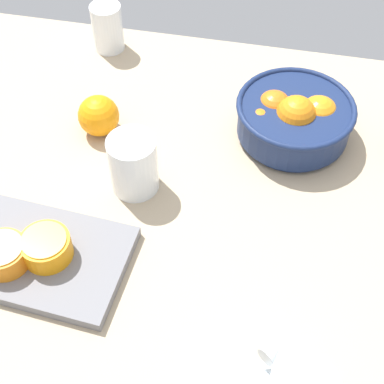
{
  "coord_description": "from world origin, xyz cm",
  "views": [
    {
      "loc": [
        9.05,
        -63.7,
        85.52
      ],
      "look_at": [
        -3.87,
        -0.82,
        6.61
      ],
      "focal_mm": 53.69,
      "sensor_mm": 36.0,
      "label": 1
    }
  ],
  "objects_px": {
    "orange_half_1": "(4,254)",
    "loose_orange_2": "(99,116)",
    "fruit_bowl": "(293,118)",
    "orange_half_0": "(46,247)",
    "juice_glass": "(134,167)",
    "second_glass": "(108,30)",
    "cutting_board": "(44,257)"
  },
  "relations": [
    {
      "from": "orange_half_1",
      "to": "loose_orange_2",
      "type": "xyz_separation_m",
      "value": [
        0.05,
        0.36,
        -0.0
      ]
    },
    {
      "from": "fruit_bowl",
      "to": "orange_half_0",
      "type": "distance_m",
      "value": 0.55
    },
    {
      "from": "juice_glass",
      "to": "second_glass",
      "type": "height_order",
      "value": "juice_glass"
    },
    {
      "from": "juice_glass",
      "to": "orange_half_1",
      "type": "xyz_separation_m",
      "value": [
        -0.16,
        -0.23,
        -0.01
      ]
    },
    {
      "from": "cutting_board",
      "to": "orange_half_1",
      "type": "relative_size",
      "value": 3.42
    },
    {
      "from": "second_glass",
      "to": "orange_half_1",
      "type": "relative_size",
      "value": 1.34
    },
    {
      "from": "cutting_board",
      "to": "orange_half_0",
      "type": "relative_size",
      "value": 3.31
    },
    {
      "from": "cutting_board",
      "to": "orange_half_0",
      "type": "height_order",
      "value": "orange_half_0"
    },
    {
      "from": "fruit_bowl",
      "to": "cutting_board",
      "type": "relative_size",
      "value": 0.84
    },
    {
      "from": "juice_glass",
      "to": "orange_half_1",
      "type": "relative_size",
      "value": 1.43
    },
    {
      "from": "fruit_bowl",
      "to": "second_glass",
      "type": "distance_m",
      "value": 0.5
    },
    {
      "from": "juice_glass",
      "to": "orange_half_0",
      "type": "bearing_deg",
      "value": -116.75
    },
    {
      "from": "loose_orange_2",
      "to": "juice_glass",
      "type": "bearing_deg",
      "value": -49.56
    },
    {
      "from": "fruit_bowl",
      "to": "second_glass",
      "type": "height_order",
      "value": "second_glass"
    },
    {
      "from": "loose_orange_2",
      "to": "second_glass",
      "type": "bearing_deg",
      "value": 102.97
    },
    {
      "from": "juice_glass",
      "to": "orange_half_1",
      "type": "height_order",
      "value": "juice_glass"
    },
    {
      "from": "orange_half_1",
      "to": "loose_orange_2",
      "type": "distance_m",
      "value": 0.36
    },
    {
      "from": "orange_half_0",
      "to": "cutting_board",
      "type": "bearing_deg",
      "value": -171.16
    },
    {
      "from": "juice_glass",
      "to": "orange_half_1",
      "type": "bearing_deg",
      "value": -126.05
    },
    {
      "from": "second_glass",
      "to": "cutting_board",
      "type": "xyz_separation_m",
      "value": [
        0.06,
        -0.61,
        -0.04
      ]
    },
    {
      "from": "fruit_bowl",
      "to": "cutting_board",
      "type": "distance_m",
      "value": 0.56
    },
    {
      "from": "juice_glass",
      "to": "orange_half_0",
      "type": "relative_size",
      "value": 1.38
    },
    {
      "from": "orange_half_0",
      "to": "loose_orange_2",
      "type": "distance_m",
      "value": 0.33
    },
    {
      "from": "fruit_bowl",
      "to": "loose_orange_2",
      "type": "distance_m",
      "value": 0.4
    },
    {
      "from": "fruit_bowl",
      "to": "orange_half_1",
      "type": "height_order",
      "value": "fruit_bowl"
    },
    {
      "from": "second_glass",
      "to": "loose_orange_2",
      "type": "distance_m",
      "value": 0.28
    },
    {
      "from": "fruit_bowl",
      "to": "orange_half_1",
      "type": "bearing_deg",
      "value": -136.47
    },
    {
      "from": "juice_glass",
      "to": "loose_orange_2",
      "type": "height_order",
      "value": "juice_glass"
    },
    {
      "from": "second_glass",
      "to": "loose_orange_2",
      "type": "relative_size",
      "value": 1.32
    },
    {
      "from": "fruit_bowl",
      "to": "second_glass",
      "type": "relative_size",
      "value": 2.14
    },
    {
      "from": "second_glass",
      "to": "orange_half_1",
      "type": "bearing_deg",
      "value": -89.09
    },
    {
      "from": "orange_half_0",
      "to": "loose_orange_2",
      "type": "bearing_deg",
      "value": 91.9
    }
  ]
}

